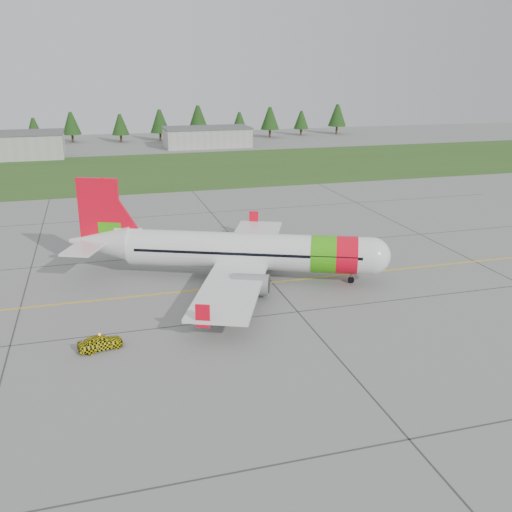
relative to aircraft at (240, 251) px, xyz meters
name	(u,v)px	position (x,y,z in m)	size (l,w,h in m)	color
ground	(192,324)	(-7.14, -10.22, -3.05)	(320.00, 320.00, 0.00)	gray
aircraft	(240,251)	(0.00, 0.00, 0.00)	(33.13, 31.45, 10.56)	white
follow_me_car	(99,329)	(-15.00, -12.85, -1.26)	(1.44, 1.22, 3.57)	#FFF70E
grass_strip	(128,171)	(-7.14, 71.78, -3.03)	(320.00, 50.00, 0.03)	#30561E
taxi_guideline	(178,292)	(-7.14, -2.22, -3.03)	(120.00, 0.25, 0.02)	gold
hangar_east	(207,138)	(17.86, 107.78, -0.45)	(24.00, 12.00, 5.20)	#A8A8A3
treeline	(114,125)	(-7.14, 127.78, 1.95)	(160.00, 8.00, 10.00)	#1C3F14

